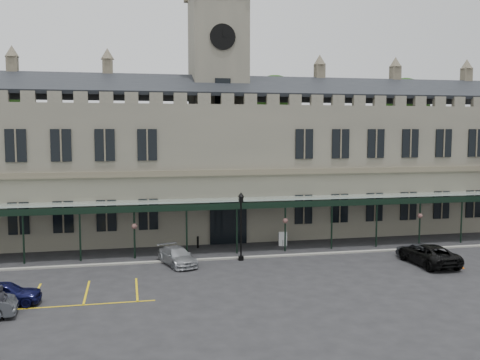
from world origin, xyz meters
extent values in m
plane|color=black|center=(0.00, 0.00, 0.00)|extent=(140.00, 140.00, 0.00)
cube|color=#635F52|center=(0.00, 16.00, 6.00)|extent=(60.00, 10.00, 12.00)
cube|color=brown|center=(0.00, 10.82, 6.20)|extent=(60.00, 0.35, 0.50)
cube|color=black|center=(0.00, 13.50, 13.80)|extent=(60.00, 4.77, 2.20)
cube|color=black|center=(0.00, 18.50, 13.80)|extent=(60.00, 4.77, 2.20)
cube|color=black|center=(0.00, 10.90, 1.90)|extent=(3.20, 0.18, 3.80)
cube|color=#635F52|center=(0.00, 16.00, 11.00)|extent=(5.00, 5.00, 22.00)
cylinder|color=silver|center=(0.00, 13.44, 18.00)|extent=(2.20, 0.12, 2.20)
cylinder|color=black|center=(0.00, 13.37, 18.00)|extent=(2.30, 0.04, 2.30)
cube|color=black|center=(0.00, 13.44, 13.00)|extent=(1.40, 0.12, 2.80)
cube|color=#8C9E93|center=(0.00, 9.00, 4.10)|extent=(50.00, 4.00, 0.40)
cube|color=black|center=(0.00, 7.00, 3.85)|extent=(50.00, 0.18, 0.50)
cube|color=gray|center=(0.00, 5.50, 0.06)|extent=(60.00, 0.40, 0.12)
cylinder|color=#332314|center=(8.00, 25.00, 6.00)|extent=(0.70, 0.70, 12.00)
sphere|color=black|center=(8.00, 25.00, 13.00)|extent=(6.00, 6.00, 6.00)
cylinder|color=#332314|center=(24.00, 25.00, 6.00)|extent=(0.70, 0.70, 12.00)
sphere|color=black|center=(24.00, 25.00, 13.00)|extent=(6.00, 6.00, 6.00)
cylinder|color=black|center=(-0.16, 4.90, 0.17)|extent=(0.40, 0.40, 0.34)
cylinder|color=black|center=(-0.16, 4.90, 2.24)|extent=(0.13, 0.13, 4.47)
cube|color=black|center=(-0.16, 4.90, 4.64)|extent=(0.31, 0.31, 0.45)
cone|color=black|center=(-0.16, 4.90, 5.03)|extent=(0.49, 0.49, 0.34)
cube|color=#DE5907|center=(14.72, -0.56, 0.02)|extent=(0.38, 0.38, 0.04)
cone|color=#DE5907|center=(14.72, -0.56, 0.35)|extent=(0.44, 0.44, 0.71)
cylinder|color=silver|center=(14.72, -0.56, 0.45)|extent=(0.29, 0.29, 0.10)
cylinder|color=black|center=(4.37, 9.07, 0.25)|extent=(0.06, 0.06, 0.51)
cube|color=silver|center=(4.37, 9.07, 0.61)|extent=(0.70, 0.24, 1.22)
cylinder|color=black|center=(-2.80, 9.80, 0.49)|extent=(0.17, 0.17, 0.98)
cylinder|color=black|center=(4.21, 9.64, 0.49)|extent=(0.18, 0.18, 0.99)
imported|color=#0D0E3A|center=(-15.34, -2.54, 0.69)|extent=(4.08, 1.75, 1.37)
imported|color=#95989C|center=(-5.00, 4.53, 0.64)|extent=(3.02, 4.72, 1.27)
imported|color=black|center=(13.00, 0.86, 0.76)|extent=(2.65, 5.50, 1.51)
imported|color=#3B3E43|center=(13.00, 2.06, 0.71)|extent=(2.28, 4.35, 1.41)
imported|color=black|center=(-14.92, -5.09, 0.94)|extent=(0.81, 0.78, 1.88)
camera|label=1|loc=(-8.38, -33.85, 9.82)|focal=40.00mm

